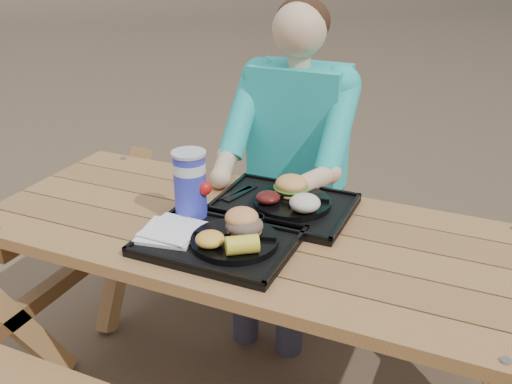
% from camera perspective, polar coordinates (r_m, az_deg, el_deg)
% --- Properties ---
extents(picnic_table, '(1.80, 1.49, 0.75)m').
position_cam_1_polar(picnic_table, '(2.02, 0.00, -13.14)').
color(picnic_table, '#999999').
rests_on(picnic_table, ground).
extents(tray_near, '(0.45, 0.35, 0.02)m').
position_cam_1_polar(tray_near, '(1.72, -3.72, -5.00)').
color(tray_near, black).
rests_on(tray_near, picnic_table).
extents(tray_far, '(0.45, 0.35, 0.02)m').
position_cam_1_polar(tray_far, '(1.93, 2.70, -1.54)').
color(tray_far, black).
rests_on(tray_far, picnic_table).
extents(plate_near, '(0.26, 0.26, 0.02)m').
position_cam_1_polar(plate_near, '(1.69, -2.15, -4.87)').
color(plate_near, black).
rests_on(plate_near, tray_near).
extents(plate_far, '(0.26, 0.26, 0.02)m').
position_cam_1_polar(plate_far, '(1.92, 3.65, -1.04)').
color(plate_far, black).
rests_on(plate_far, tray_far).
extents(napkin_stack, '(0.20, 0.20, 0.02)m').
position_cam_1_polar(napkin_stack, '(1.76, -8.66, -3.91)').
color(napkin_stack, white).
rests_on(napkin_stack, tray_near).
extents(soda_cup, '(0.10, 0.10, 0.21)m').
position_cam_1_polar(soda_cup, '(1.82, -6.60, 0.65)').
color(soda_cup, '#1721B2').
rests_on(soda_cup, tray_near).
extents(condiment_bbq, '(0.05, 0.05, 0.03)m').
position_cam_1_polar(condiment_bbq, '(1.81, -1.48, -2.42)').
color(condiment_bbq, black).
rests_on(condiment_bbq, tray_near).
extents(condiment_mustard, '(0.05, 0.05, 0.03)m').
position_cam_1_polar(condiment_mustard, '(1.78, -0.02, -2.91)').
color(condiment_mustard, yellow).
rests_on(condiment_mustard, tray_near).
extents(sandwich, '(0.11, 0.11, 0.11)m').
position_cam_1_polar(sandwich, '(1.69, -1.19, -2.37)').
color(sandwich, '#EC9853').
rests_on(sandwich, plate_near).
extents(mac_cheese, '(0.09, 0.09, 0.04)m').
position_cam_1_polar(mac_cheese, '(1.64, -4.62, -4.72)').
color(mac_cheese, yellow).
rests_on(mac_cheese, plate_near).
extents(corn_cob, '(0.13, 0.13, 0.05)m').
position_cam_1_polar(corn_cob, '(1.59, -1.39, -5.29)').
color(corn_cob, yellow).
rests_on(corn_cob, plate_near).
extents(cutlery_far, '(0.07, 0.16, 0.01)m').
position_cam_1_polar(cutlery_far, '(2.00, -1.55, -0.14)').
color(cutlery_far, black).
rests_on(cutlery_far, tray_far).
extents(burger, '(0.11, 0.11, 0.10)m').
position_cam_1_polar(burger, '(1.94, 3.57, 1.20)').
color(burger, '#EDA453').
rests_on(burger, plate_far).
extents(baked_beans, '(0.08, 0.08, 0.04)m').
position_cam_1_polar(baked_beans, '(1.88, 1.20, -0.54)').
color(baked_beans, '#541310').
rests_on(baked_beans, plate_far).
extents(potato_salad, '(0.10, 0.10, 0.06)m').
position_cam_1_polar(potato_salad, '(1.83, 4.91, -1.09)').
color(potato_salad, beige).
rests_on(potato_salad, plate_far).
extents(diner, '(0.48, 0.84, 1.28)m').
position_cam_1_polar(diner, '(2.43, 3.97, 1.13)').
color(diner, teal).
rests_on(diner, ground).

